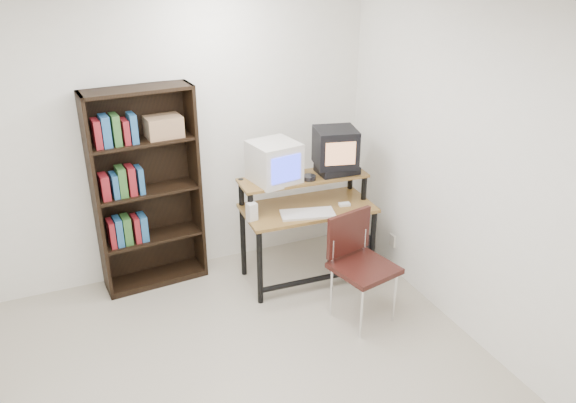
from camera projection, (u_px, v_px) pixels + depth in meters
name	position (u px, v px, depth m)	size (l,w,h in m)	color
ceiling	(213.00, 8.00, 2.76)	(4.00, 4.00, 0.01)	white
back_wall	(158.00, 141.00, 4.97)	(4.00, 0.01, 2.60)	white
right_wall	(493.00, 188.00, 4.01)	(0.01, 4.00, 2.60)	white
computer_desk	(307.00, 211.00, 5.10)	(1.20, 0.64, 0.98)	brown
crt_monitor	(274.00, 162.00, 4.91)	(0.44, 0.45, 0.36)	silver
vcr	(337.00, 170.00, 5.14)	(0.36, 0.26, 0.08)	black
crt_tv	(335.00, 147.00, 5.07)	(0.43, 0.43, 0.34)	black
cd_spindle	(309.00, 178.00, 4.99)	(0.12, 0.12, 0.05)	#26262B
keyboard	(308.00, 215.00, 4.91)	(0.47, 0.21, 0.04)	silver
mousepad	(347.00, 207.00, 5.08)	(0.22, 0.18, 0.01)	black
mouse	(344.00, 205.00, 5.08)	(0.10, 0.06, 0.03)	white
desk_speaker	(252.00, 212.00, 4.79)	(0.08, 0.07, 0.17)	silver
pc_tower	(350.00, 251.00, 5.38)	(0.20, 0.45, 0.42)	black
school_chair	(358.00, 256.00, 4.59)	(0.55, 0.55, 0.91)	black
bookshelf	(146.00, 188.00, 4.94)	(0.94, 0.38, 1.83)	black
wall_outlet	(393.00, 241.00, 5.39)	(0.02, 0.08, 0.12)	beige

